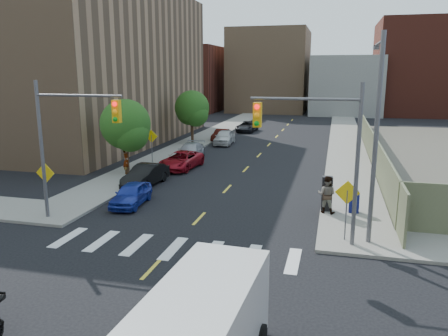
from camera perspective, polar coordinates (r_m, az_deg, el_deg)
The scene contains 29 objects.
ground at distance 15.84m, azimuth -12.33°, elevation -15.68°, with size 160.00×160.00×0.00m, color black.
sidewalk_nw at distance 56.23m, azimuth -0.51°, elevation 5.00°, with size 3.50×73.00×0.15m, color gray.
sidewalk_ne at distance 54.40m, azimuth 15.53°, elevation 4.29°, with size 3.50×73.00×0.15m, color gray.
fence_north at distance 40.97m, azimuth 18.49°, elevation 3.21°, with size 0.12×44.00×2.50m, color #6B714F.
building_nw at distance 51.10m, azimuth -20.10°, elevation 12.42°, with size 22.00×30.00×16.00m, color #8C6B4C.
bg_bldg_west at distance 87.20m, azimuth -4.87°, elevation 11.52°, with size 14.00×18.00×12.00m, color #592319.
bg_bldg_midwest at distance 85.32m, azimuth 6.03°, elevation 12.49°, with size 14.00×16.00×15.00m, color #8C6B4C.
bg_bldg_center at distance 82.44m, azimuth 15.61°, elevation 10.37°, with size 12.00×16.00×10.00m, color gray.
bg_bldg_east at distance 85.80m, azimuth 25.28°, elevation 11.72°, with size 18.00×18.00×16.00m, color #592319.
signal_nw at distance 22.43m, azimuth -19.79°, elevation 4.39°, with size 4.59×0.30×7.00m.
signal_ne at distance 18.62m, azimuth 12.51°, elevation 3.31°, with size 4.59×0.30×7.00m.
streetlight_ne at distance 19.48m, azimuth 19.25°, elevation 5.36°, with size 0.25×3.70×9.00m.
warn_sign_nw at distance 24.32m, azimuth -22.25°, elevation -1.31°, with size 1.06×0.06×2.83m.
warn_sign_ne at distance 19.66m, azimuth 15.76°, elevation -3.96°, with size 1.06×0.06×2.83m.
warn_sign_midwest at distance 35.83m, azimuth -9.44°, elevation 3.64°, with size 1.06×0.06×2.83m.
tree_west_near at distance 32.17m, azimuth -12.69°, elevation 5.18°, with size 3.66×3.64×5.52m.
tree_west_far at distance 45.97m, azimuth -4.19°, elevation 7.56°, with size 3.66×3.64×5.52m.
parked_car_blue at distance 25.22m, azimuth -12.03°, elevation -3.36°, with size 1.50×3.73×1.27m, color #1C2E9A.
parked_car_black at distance 29.35m, azimuth -10.19°, elevation -0.91°, with size 1.48×4.24×1.40m, color black.
parked_car_red at distance 33.99m, azimuth -5.60°, elevation 1.01°, with size 2.23×4.83×1.34m, color maroon.
parked_car_silver at distance 37.83m, azimuth -4.45°, elevation 2.20°, with size 1.88×4.62×1.34m, color #A5A7AC.
parked_car_white at distance 45.33m, azimuth 0.06°, elevation 4.05°, with size 1.78×4.42×1.51m, color silver.
parked_car_maroon at distance 47.86m, azimuth -0.37°, elevation 4.34°, with size 1.30×3.74×1.23m, color #42120D.
parked_car_grey at distance 55.19m, azimuth 3.03°, elevation 5.44°, with size 2.14×4.64×1.29m, color black.
cargo_van at distance 10.99m, azimuth -2.96°, elevation -20.95°, with size 2.57×5.69×2.56m.
mailbox at distance 23.93m, azimuth 16.63°, elevation -4.17°, with size 0.51×0.39×1.25m.
payphone at distance 23.81m, azimuth 13.28°, elevation -3.26°, with size 0.55×0.45×1.85m, color black.
pedestrian_west at distance 32.35m, azimuth -12.65°, elevation 0.90°, with size 0.67×0.44×1.85m, color gray.
pedestrian_east at distance 23.40m, azimuth 13.26°, elevation -3.39°, with size 0.96×0.75×1.97m, color gray.
Camera 1 is at (6.53, -12.39, 7.40)m, focal length 35.00 mm.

